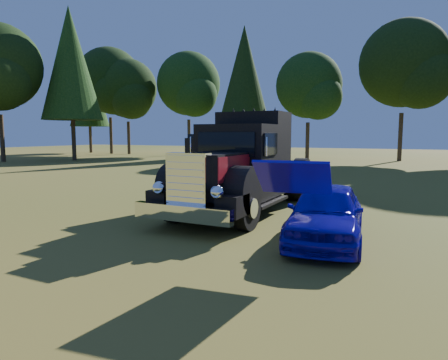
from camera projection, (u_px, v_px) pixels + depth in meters
ground at (154, 229)px, 9.84m from camera, size 120.00×120.00×0.00m
treeline at (317, 70)px, 35.22m from camera, size 72.10×25.46×14.01m
diamond_t_truck at (242, 169)px, 11.87m from camera, size 3.37×7.16×3.00m
hotrod_coupe at (326, 213)px, 8.56m from camera, size 1.99×4.19×1.89m
spectator_near at (185, 185)px, 11.70m from camera, size 0.43×0.63×1.67m
spectator_far at (209, 176)px, 13.36m from camera, size 1.01×1.11×1.85m
distant_teal_car at (216, 154)px, 34.65m from camera, size 3.51×3.47×1.21m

